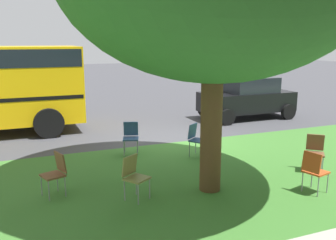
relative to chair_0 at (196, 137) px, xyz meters
name	(u,v)px	position (x,y,z in m)	size (l,w,h in m)	color
ground	(169,141)	(0.10, -1.67, -0.52)	(80.00, 80.00, 0.00)	#424247
grass_verge	(221,174)	(0.10, 1.53, -0.52)	(48.00, 6.00, 0.01)	#3D752D
chair_0	(196,137)	(0.00, 0.00, 0.00)	(0.58, 0.58, 0.88)	#335184
chair_1	(315,150)	(-2.09, 2.15, 0.00)	(0.59, 0.59, 0.88)	brown
chair_2	(131,135)	(1.56, -0.88, 0.00)	(0.53, 0.53, 0.88)	#335184
chair_3	(314,169)	(-1.08, 3.21, 0.00)	(0.51, 0.51, 0.88)	#C64C1E
chair_4	(56,171)	(3.79, 1.34, 0.00)	(0.53, 0.52, 0.88)	brown
chair_5	(134,174)	(2.39, 2.10, 0.00)	(0.57, 0.58, 0.88)	olive
parked_car	(247,97)	(-4.19, -3.82, 0.32)	(3.70, 1.92, 1.65)	black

